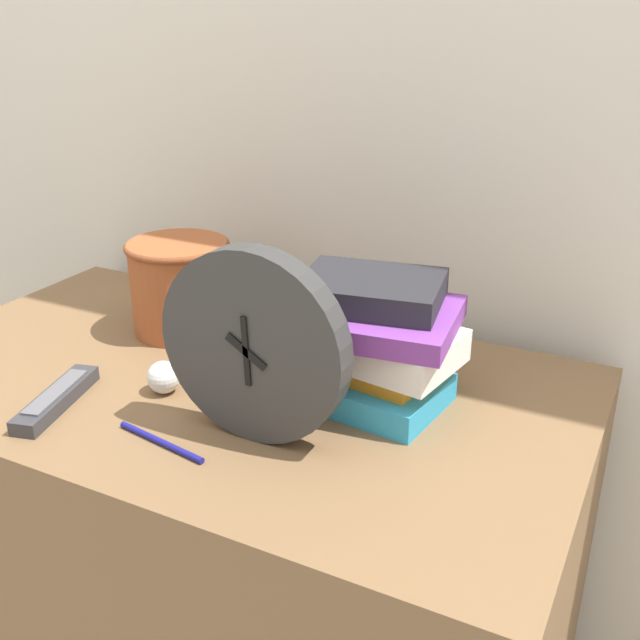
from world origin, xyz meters
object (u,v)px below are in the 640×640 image
(pen, at_px, (161,442))
(crumpled_paper_ball, at_px, (164,377))
(basket, at_px, (180,283))
(tv_remote, at_px, (57,399))
(book_stack, at_px, (374,339))
(desk_clock, at_px, (253,346))

(pen, bearing_deg, crumpled_paper_ball, 125.81)
(basket, bearing_deg, tv_remote, -89.44)
(crumpled_paper_ball, bearing_deg, book_stack, 23.44)
(book_stack, distance_m, tv_remote, 0.43)
(tv_remote, xyz_separation_m, crumpled_paper_ball, (0.10, 0.10, 0.01))
(book_stack, relative_size, basket, 1.41)
(book_stack, relative_size, tv_remote, 1.37)
(book_stack, height_order, tv_remote, book_stack)
(crumpled_paper_ball, bearing_deg, tv_remote, -137.27)
(tv_remote, bearing_deg, basket, 90.56)
(tv_remote, xyz_separation_m, pen, (0.18, -0.01, -0.01))
(book_stack, bearing_deg, pen, -129.33)
(desk_clock, relative_size, crumpled_paper_ball, 5.38)
(desk_clock, relative_size, tv_remote, 1.43)
(book_stack, distance_m, crumpled_paper_ball, 0.30)
(basket, height_order, pen, basket)
(crumpled_paper_ball, xyz_separation_m, pen, (0.08, -0.11, -0.02))
(desk_clock, distance_m, tv_remote, 0.31)
(desk_clock, xyz_separation_m, crumpled_paper_ball, (-0.17, 0.04, -0.10))
(basket, height_order, crumpled_paper_ball, basket)
(book_stack, bearing_deg, desk_clock, -120.89)
(book_stack, relative_size, crumpled_paper_ball, 5.16)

